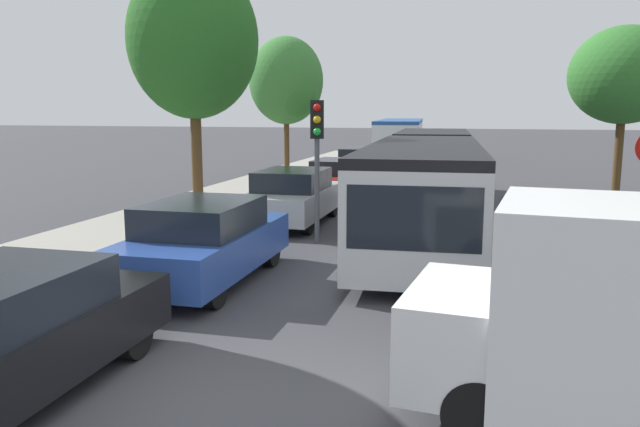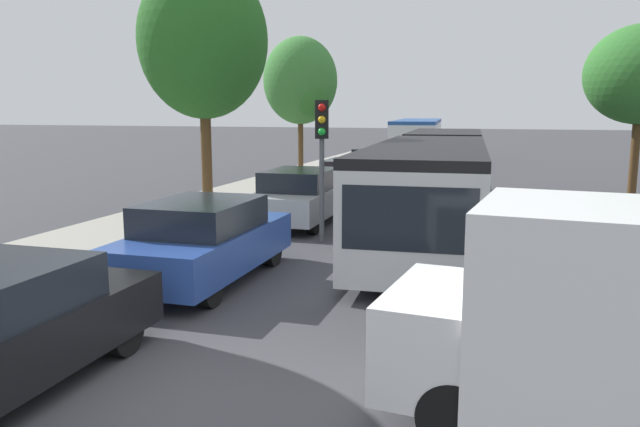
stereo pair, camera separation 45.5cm
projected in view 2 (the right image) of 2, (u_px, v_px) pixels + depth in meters
ground_plane at (153, 402)px, 6.87m from camera, size 200.00×200.00×0.00m
kerb_strip_left at (259, 188)px, 24.81m from camera, size 3.20×44.53×0.14m
articulated_bus at (437, 174)px, 17.53m from camera, size 3.31×16.35×2.41m
city_bus_rear at (418, 137)px, 39.79m from camera, size 3.47×11.87×2.52m
queued_car_blue at (204, 240)px, 11.59m from camera, size 1.89×4.43×1.54m
queued_car_silver at (301, 196)px, 17.50m from camera, size 1.88×4.41×1.53m
queued_car_red at (350, 179)px, 22.32m from camera, size 1.75×4.10×1.42m
queued_car_green at (376, 165)px, 27.68m from camera, size 1.84×4.30×1.49m
traffic_light at (322, 139)px, 14.77m from camera, size 0.37×0.39×3.40m
tree_left_mid at (203, 41)px, 18.32m from camera, size 3.82×3.82×7.49m
tree_left_far at (301, 83)px, 27.57m from camera, size 3.29×3.29×6.37m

